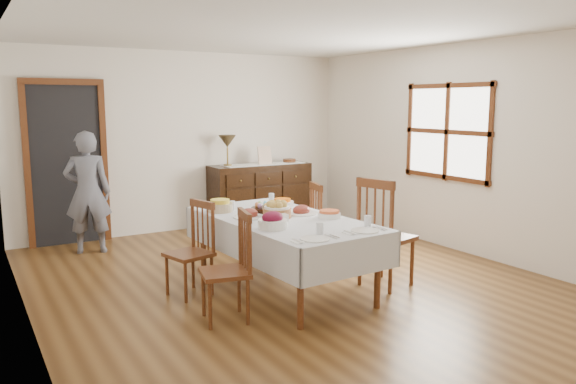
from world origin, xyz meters
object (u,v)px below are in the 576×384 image
chair_right_far (326,224)px  table_lamp (227,142)px  chair_left_far (193,248)px  person (87,188)px  chair_left_near (230,266)px  sideboard (260,194)px  dining_table (283,227)px  chair_right_near (383,232)px

chair_right_far → table_lamp: (-0.16, 2.36, 0.81)m
chair_left_far → person: 2.24m
chair_left_near → table_lamp: size_ratio=2.08×
chair_left_near → person: 3.02m
chair_left_near → sideboard: bearing=161.1°
person → table_lamp: size_ratio=3.55×
table_lamp → sideboard: bearing=-1.9°
sideboard → table_lamp: table_lamp is taller
dining_table → table_lamp: size_ratio=4.82×
sideboard → person: bearing=-171.9°
chair_left_far → chair_right_far: chair_right_far is taller
chair_right_far → person: bearing=63.8°
chair_right_near → chair_right_far: chair_right_near is taller
chair_right_near → table_lamp: 3.39m
dining_table → sideboard: sideboard is taller
sideboard → table_lamp: (-0.53, 0.02, 0.82)m
chair_left_far → sideboard: size_ratio=0.59×
chair_right_far → table_lamp: bearing=18.9°
dining_table → chair_right_near: chair_right_near is taller
chair_right_near → sideboard: 3.30m
table_lamp → chair_left_far: bearing=-121.3°
chair_left_near → chair_right_near: bearing=103.5°
chair_left_far → chair_right_near: size_ratio=0.82×
chair_left_near → person: size_ratio=0.59×
chair_right_near → table_lamp: table_lamp is taller
person → dining_table: bearing=135.1°
chair_right_far → sideboard: chair_right_far is taller
chair_right_near → sideboard: bearing=-19.6°
chair_left_near → chair_left_far: chair_left_near is taller
dining_table → chair_right_near: 1.03m
dining_table → chair_left_far: bearing=153.9°
chair_right_near → person: (-2.29, 2.91, 0.25)m
dining_table → chair_left_far: chair_left_far is taller
chair_left_far → chair_right_near: bearing=51.5°
chair_left_far → sideboard: 3.26m
dining_table → person: person is taller
dining_table → table_lamp: bearing=72.2°
chair_right_far → sideboard: bearing=6.0°
chair_right_near → sideboard: (0.32, 3.29, -0.10)m
chair_right_far → chair_right_near: bearing=-162.1°
chair_right_near → table_lamp: size_ratio=2.45×
chair_left_near → chair_right_far: (1.66, 0.97, 0.00)m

